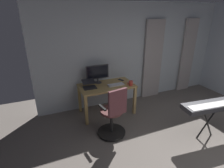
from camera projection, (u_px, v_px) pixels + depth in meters
name	position (u px, v px, depth m)	size (l,w,h in m)	color
back_room_partition	(135.00, 54.00, 4.68)	(5.11, 0.10, 2.52)	silver
curtain_left_panel	(187.00, 56.00, 5.28)	(0.43, 0.06, 2.11)	#B5ACA8
curtain_right_panel	(153.00, 60.00, 4.84)	(0.55, 0.06, 2.11)	#B5ACA8
desk	(107.00, 89.00, 4.15)	(1.25, 0.68, 0.72)	tan
office_chair	(113.00, 114.00, 3.40)	(0.56, 0.56, 1.05)	black
computer_monitor	(97.00, 73.00, 4.16)	(0.54, 0.18, 0.43)	#333338
computer_keyboard	(116.00, 85.00, 4.10)	(0.37, 0.15, 0.02)	silver
laptop	(89.00, 85.00, 3.97)	(0.29, 0.31, 0.15)	#232328
computer_mouse	(129.00, 82.00, 4.23)	(0.06, 0.10, 0.04)	silver
cell_phone_face_up	(121.00, 80.00, 4.40)	(0.07, 0.14, 0.01)	#232328
mug_coffee	(131.00, 83.00, 4.08)	(0.14, 0.09, 0.11)	#CC3D33
piano_keyboard	(211.00, 106.00, 3.28)	(1.13, 0.45, 0.75)	black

